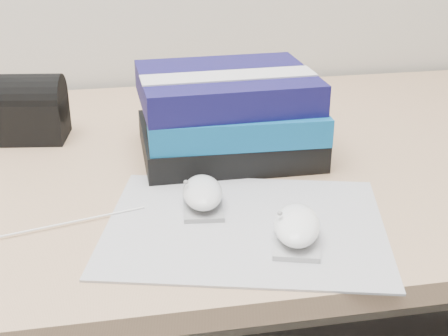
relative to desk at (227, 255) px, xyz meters
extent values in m
cube|color=tan|center=(0.00, -0.06, 0.22)|extent=(1.60, 0.80, 0.03)
cube|color=tan|center=(0.00, 0.32, -0.15)|extent=(1.52, 0.03, 0.35)
cube|color=gray|center=(-0.04, -0.30, 0.24)|extent=(0.41, 0.35, 0.00)
cube|color=gray|center=(-0.08, -0.24, 0.24)|extent=(0.06, 0.10, 0.01)
ellipsoid|color=silver|center=(-0.08, -0.24, 0.26)|extent=(0.06, 0.10, 0.03)
ellipsoid|color=gray|center=(-0.10, -0.24, 0.27)|extent=(0.01, 0.01, 0.01)
cube|color=#ABABAE|center=(0.02, -0.35, 0.24)|extent=(0.08, 0.11, 0.01)
ellipsoid|color=white|center=(0.02, -0.35, 0.26)|extent=(0.08, 0.11, 0.03)
ellipsoid|color=#98989A|center=(0.00, -0.35, 0.28)|extent=(0.01, 0.01, 0.01)
cylinder|color=white|center=(-0.25, -0.26, 0.24)|extent=(0.19, 0.05, 0.00)
cube|color=black|center=(-0.01, -0.06, 0.26)|extent=(0.27, 0.22, 0.04)
cube|color=#0D5B95|center=(-0.01, -0.06, 0.30)|extent=(0.28, 0.22, 0.04)
cube|color=#131049|center=(-0.01, -0.06, 0.35)|extent=(0.27, 0.22, 0.05)
cube|color=silver|center=(-0.01, -0.08, 0.37)|extent=(0.27, 0.06, 0.00)
cube|color=black|center=(-0.33, 0.06, 0.27)|extent=(0.13, 0.10, 0.07)
cylinder|color=black|center=(-0.33, 0.06, 0.30)|extent=(0.13, 0.10, 0.09)
camera|label=1|loc=(-0.19, -0.98, 0.63)|focal=50.00mm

